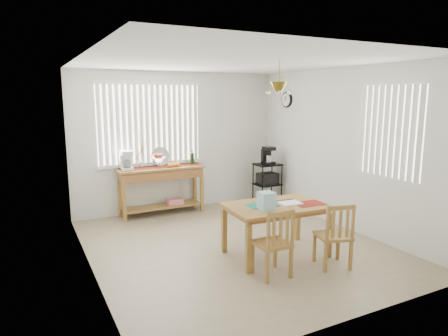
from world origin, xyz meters
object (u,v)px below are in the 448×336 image
sideboard (162,179)px  chair_left (274,244)px  cart_items (268,156)px  chair_right (334,236)px  dining_table (276,210)px  wire_cart (267,180)px

sideboard → chair_left: sideboard is taller
cart_items → chair_right: (-0.91, -2.92, -0.57)m
chair_left → chair_right: 0.84m
sideboard → chair_right: sideboard is taller
sideboard → dining_table: bearing=-73.8°
cart_items → dining_table: size_ratio=0.25×
dining_table → chair_left: size_ratio=1.62×
sideboard → cart_items: size_ratio=4.55×
dining_table → wire_cart: bearing=59.3°
chair_right → cart_items: bearing=72.8°
chair_left → chair_right: size_ratio=1.00×
wire_cart → chair_right: bearing=-107.3°
sideboard → chair_right: (1.17, -3.24, -0.24)m
dining_table → chair_right: chair_right is taller
sideboard → wire_cart: size_ratio=1.87×
cart_items → dining_table: (-1.33, -2.25, -0.36)m
dining_table → chair_left: chair_left is taller
sideboard → chair_left: bearing=-83.8°
sideboard → chair_right: bearing=-70.1°
wire_cart → chair_left: 3.29m
wire_cart → chair_left: chair_left is taller
dining_table → chair_left: 0.72m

